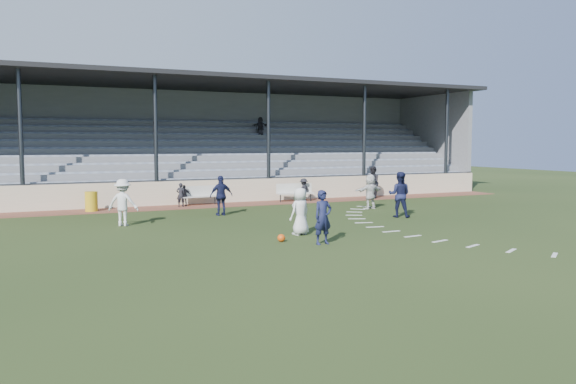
# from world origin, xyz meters

# --- Properties ---
(ground) EXTENTS (90.00, 90.00, 0.00)m
(ground) POSITION_xyz_m (0.00, 0.00, 0.00)
(ground) COLOR #223114
(ground) RESTS_ON ground
(cinder_track) EXTENTS (34.00, 2.00, 0.02)m
(cinder_track) POSITION_xyz_m (0.00, 10.50, 0.01)
(cinder_track) COLOR brown
(cinder_track) RESTS_ON ground
(retaining_wall) EXTENTS (34.00, 0.18, 1.20)m
(retaining_wall) POSITION_xyz_m (0.00, 11.55, 0.60)
(retaining_wall) COLOR beige
(retaining_wall) RESTS_ON ground
(bench_left) EXTENTS (2.03, 0.70, 0.95)m
(bench_left) POSITION_xyz_m (-1.10, 10.89, 0.58)
(bench_left) COLOR beige
(bench_left) RESTS_ON cinder_track
(bench_right) EXTENTS (2.02, 0.60, 0.95)m
(bench_right) POSITION_xyz_m (4.03, 10.53, 0.58)
(bench_right) COLOR beige
(bench_right) RESTS_ON cinder_track
(trash_bin) EXTENTS (0.56, 0.56, 0.89)m
(trash_bin) POSITION_xyz_m (-6.20, 10.42, 0.47)
(trash_bin) COLOR gold
(trash_bin) RESTS_ON cinder_track
(football) EXTENTS (0.24, 0.24, 0.24)m
(football) POSITION_xyz_m (-1.49, -0.28, 0.12)
(football) COLOR #C9450B
(football) RESTS_ON ground
(player_white_lead) EXTENTS (0.91, 0.74, 1.61)m
(player_white_lead) POSITION_xyz_m (-0.37, 0.69, 0.80)
(player_white_lead) COLOR silver
(player_white_lead) RESTS_ON ground
(player_navy_lead) EXTENTS (0.65, 0.46, 1.67)m
(player_navy_lead) POSITION_xyz_m (-0.50, -1.20, 0.84)
(player_navy_lead) COLOR #141737
(player_navy_lead) RESTS_ON ground
(player_navy_mid) EXTENTS (1.17, 1.15, 1.91)m
(player_navy_mid) POSITION_xyz_m (5.38, 3.06, 0.95)
(player_navy_mid) COLOR #141737
(player_navy_mid) RESTS_ON ground
(player_white_wing) EXTENTS (1.31, 1.12, 1.76)m
(player_white_wing) POSITION_xyz_m (-5.52, 5.28, 0.88)
(player_white_wing) COLOR silver
(player_white_wing) RESTS_ON ground
(player_navy_wing) EXTENTS (1.01, 0.43, 1.71)m
(player_navy_wing) POSITION_xyz_m (-1.24, 6.69, 0.86)
(player_navy_wing) COLOR #141737
(player_navy_wing) RESTS_ON ground
(player_white_back) EXTENTS (1.58, 0.71, 1.64)m
(player_white_back) POSITION_xyz_m (5.89, 6.12, 0.82)
(player_white_back) COLOR silver
(player_white_back) RESTS_ON ground
(official) EXTENTS (0.99, 1.08, 1.80)m
(official) POSITION_xyz_m (8.65, 10.16, 0.92)
(official) COLOR black
(official) RESTS_ON cinder_track
(sub_left_near) EXTENTS (0.49, 0.41, 1.16)m
(sub_left_near) POSITION_xyz_m (-2.06, 10.56, 0.60)
(sub_left_near) COLOR black
(sub_left_near) RESTS_ON cinder_track
(sub_left_far) EXTENTS (0.63, 0.32, 1.04)m
(sub_left_far) POSITION_xyz_m (-1.86, 10.64, 0.54)
(sub_left_far) COLOR black
(sub_left_far) RESTS_ON cinder_track
(sub_right) EXTENTS (0.88, 0.67, 1.21)m
(sub_right) POSITION_xyz_m (4.51, 10.44, 0.62)
(sub_right) COLOR black
(sub_right) RESTS_ON cinder_track
(grandstand) EXTENTS (34.60, 9.00, 6.61)m
(grandstand) POSITION_xyz_m (0.00, 16.26, 2.20)
(grandstand) COLOR slate
(grandstand) RESTS_ON ground
(penalty_arc) EXTENTS (3.89, 14.63, 0.01)m
(penalty_arc) POSITION_xyz_m (4.12, 0.00, 0.01)
(penalty_arc) COLOR silver
(penalty_arc) RESTS_ON ground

